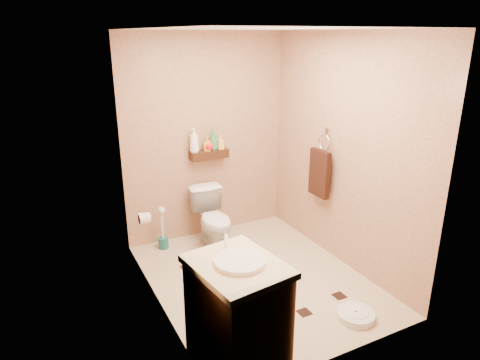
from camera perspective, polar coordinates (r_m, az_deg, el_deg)
ground at (r=4.47m, az=2.25°, el=-12.98°), size 2.50×2.50×0.00m
wall_back at (r=5.05m, az=-4.55°, el=5.59°), size 2.00×0.04×2.40m
wall_front at (r=3.01m, az=14.28°, el=-4.38°), size 2.00×0.04×2.40m
wall_left at (r=3.60m, az=-11.51°, el=-0.26°), size 0.04×2.50×2.40m
wall_right at (r=4.53m, az=13.58°, el=3.53°), size 0.04×2.50×2.40m
ceiling at (r=3.79m, az=2.74°, el=19.50°), size 2.00×2.50×0.02m
wall_shelf at (r=5.03m, az=-4.14°, el=3.41°), size 0.46×0.14×0.10m
floor_accents at (r=4.43m, az=2.61°, el=-13.22°), size 1.22×1.42×0.01m
toilet at (r=4.93m, az=-3.53°, el=-5.32°), size 0.41×0.69×0.68m
vanity at (r=3.26m, az=-0.35°, el=-17.31°), size 0.66×0.76×0.98m
bathroom_scale at (r=4.05m, az=15.17°, el=-16.98°), size 0.36×0.36×0.07m
toilet_brush at (r=5.03m, az=-10.26°, el=-7.06°), size 0.12×0.12×0.52m
towel_ring at (r=4.73m, az=10.60°, el=1.18°), size 0.12×0.30×0.76m
toilet_paper at (r=4.42m, az=-12.62°, el=-5.02°), size 0.12×0.11×0.12m
bottle_a at (r=4.91m, az=-6.14°, el=5.29°), size 0.15×0.15×0.28m
bottle_b at (r=4.99m, az=-4.34°, el=4.85°), size 0.10×0.10×0.16m
bottle_c at (r=5.00m, az=-4.15°, el=4.82°), size 0.14×0.14×0.15m
bottle_d at (r=5.01m, az=-3.56°, el=5.43°), size 0.12×0.12×0.25m
bottle_e at (r=5.05m, az=-2.68°, el=5.05°), size 0.08×0.08×0.16m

